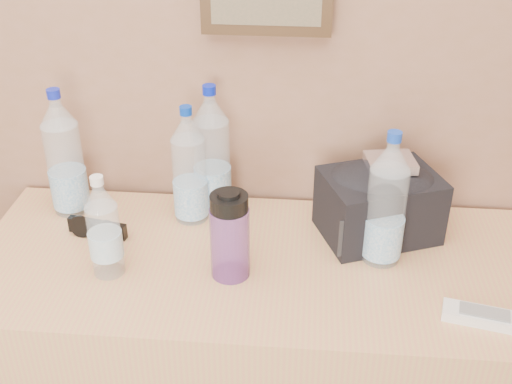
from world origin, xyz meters
TOP-DOWN VIEW (x-y plane):
  - pet_large_a at (-0.19, 1.88)m, footprint 0.09×0.09m
  - pet_large_b at (0.12, 1.87)m, footprint 0.08×0.08m
  - pet_large_c at (0.17, 1.93)m, footprint 0.09×0.09m
  - pet_large_d at (0.59, 1.74)m, footprint 0.09×0.09m
  - pet_small at (-0.02, 1.63)m, footprint 0.07×0.07m
  - nalgene_bottle at (0.25, 1.65)m, footprint 0.09×0.09m
  - sunglasses at (-0.09, 1.77)m, footprint 0.16×0.08m
  - ac_remote at (0.78, 1.54)m, footprint 0.17×0.09m
  - toiletry_bag at (0.59, 1.84)m, footprint 0.32×0.27m
  - foil_packet at (0.60, 1.85)m, footprint 0.12×0.11m

SIDE VIEW (x-z plane):
  - ac_remote at x=0.78m, z-range 0.83..0.85m
  - sunglasses at x=-0.09m, z-range 0.83..0.87m
  - toiletry_bag at x=0.59m, z-range 0.83..1.01m
  - nalgene_bottle at x=0.25m, z-range 0.82..1.04m
  - pet_small at x=-0.02m, z-range 0.81..1.06m
  - pet_large_b at x=0.12m, z-range 0.81..1.11m
  - pet_large_d at x=0.59m, z-range 0.81..1.13m
  - pet_large_a at x=-0.19m, z-range 0.81..1.14m
  - pet_large_c at x=0.17m, z-range 0.81..1.14m
  - foil_packet at x=0.60m, z-range 1.01..1.03m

